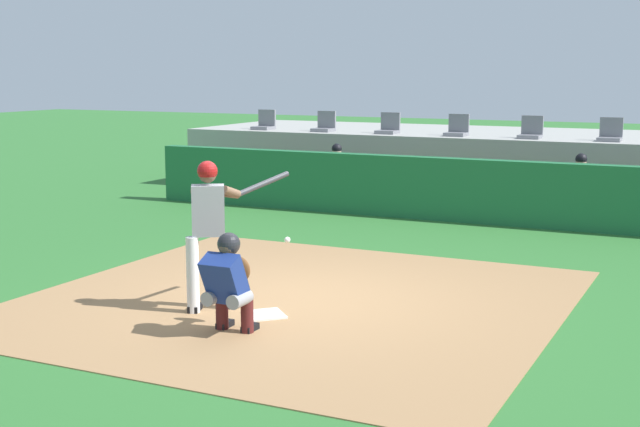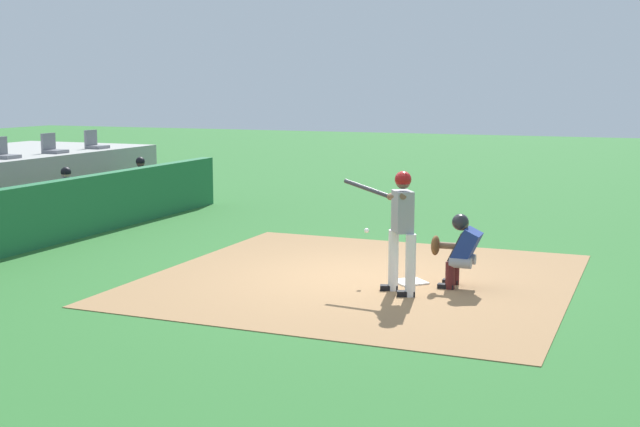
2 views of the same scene
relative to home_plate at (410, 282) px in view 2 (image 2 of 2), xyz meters
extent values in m
plane|color=#2D6B2D|center=(0.00, 0.80, -0.02)|extent=(80.00, 80.00, 0.00)
cube|color=#9E754C|center=(0.00, 0.80, -0.02)|extent=(6.40, 6.40, 0.01)
cube|color=white|center=(0.00, 0.00, 0.00)|extent=(0.62, 0.62, 0.02)
cylinder|color=silver|center=(-0.82, -0.24, 0.44)|extent=(0.15, 0.15, 0.92)
cylinder|color=silver|center=(-0.58, 0.09, 0.44)|extent=(0.15, 0.15, 0.92)
cube|color=gray|center=(-0.70, -0.07, 1.20)|extent=(0.45, 0.41, 0.60)
sphere|color=brown|center=(-0.70, -0.07, 1.63)|extent=(0.21, 0.21, 0.21)
sphere|color=maroon|center=(-0.70, -0.07, 1.66)|extent=(0.24, 0.24, 0.24)
cylinder|color=brown|center=(-0.67, 0.03, 1.41)|extent=(0.51, 0.42, 0.18)
cylinder|color=brown|center=(-0.48, 0.09, 1.41)|extent=(0.16, 0.27, 0.17)
cylinder|color=#333338|center=(-0.33, 0.60, 1.45)|extent=(0.31, 0.83, 0.24)
cube|color=black|center=(-0.84, -0.18, 0.02)|extent=(0.19, 0.28, 0.09)
cube|color=black|center=(-0.59, 0.15, 0.02)|extent=(0.19, 0.28, 0.09)
cylinder|color=gray|center=(-0.16, -0.81, 0.40)|extent=(0.16, 0.32, 0.16)
cylinder|color=#4C1919|center=(-0.16, -0.66, 0.19)|extent=(0.14, 0.14, 0.42)
cube|color=black|center=(-0.16, -0.60, 0.02)|extent=(0.11, 0.24, 0.08)
cylinder|color=gray|center=(0.16, -0.81, 0.40)|extent=(0.16, 0.32, 0.16)
cylinder|color=#4C1919|center=(0.16, -0.66, 0.19)|extent=(0.14, 0.14, 0.42)
cube|color=black|center=(0.16, -0.60, 0.02)|extent=(0.11, 0.24, 0.08)
cube|color=navy|center=(0.00, -0.86, 0.62)|extent=(0.41, 0.44, 0.57)
cube|color=#2D2D33|center=(0.00, -0.74, 0.62)|extent=(0.38, 0.26, 0.45)
sphere|color=brown|center=(0.00, -0.78, 0.96)|extent=(0.21, 0.21, 0.21)
sphere|color=#232328|center=(0.00, -0.76, 0.98)|extent=(0.25, 0.25, 0.25)
cylinder|color=brown|center=(-0.04, -0.63, 0.62)|extent=(0.11, 0.45, 0.10)
ellipsoid|color=brown|center=(-0.09, -0.41, 0.62)|extent=(0.28, 0.12, 0.30)
sphere|color=white|center=(-0.06, 0.69, 0.76)|extent=(0.07, 0.07, 0.07)
cube|color=#1E6638|center=(0.00, 7.30, 0.58)|extent=(13.00, 0.30, 1.20)
cylinder|color=#939399|center=(2.06, 8.05, 0.47)|extent=(0.15, 0.40, 0.15)
cylinder|color=#939399|center=(2.06, 7.85, 0.20)|extent=(0.13, 0.13, 0.45)
cube|color=maroon|center=(2.06, 7.80, 0.02)|extent=(0.11, 0.24, 0.08)
cylinder|color=#939399|center=(2.32, 8.05, 0.47)|extent=(0.15, 0.40, 0.15)
cylinder|color=#939399|center=(2.32, 7.85, 0.20)|extent=(0.13, 0.13, 0.45)
cube|color=maroon|center=(2.32, 7.80, 0.02)|extent=(0.11, 0.24, 0.08)
cube|color=navy|center=(2.19, 8.27, 0.74)|extent=(0.36, 0.22, 0.54)
sphere|color=tan|center=(2.19, 8.27, 1.13)|extent=(0.20, 0.20, 0.20)
sphere|color=black|center=(2.19, 8.27, 1.17)|extent=(0.22, 0.22, 0.22)
cylinder|color=tan|center=(1.99, 8.13, 0.63)|extent=(0.09, 0.41, 0.22)
cylinder|color=tan|center=(2.39, 8.13, 0.63)|extent=(0.09, 0.41, 0.22)
cylinder|color=#939399|center=(4.81, 8.05, 0.47)|extent=(0.15, 0.40, 0.15)
cylinder|color=#939399|center=(4.81, 7.85, 0.20)|extent=(0.13, 0.13, 0.45)
cube|color=maroon|center=(4.81, 7.80, 0.02)|extent=(0.11, 0.24, 0.08)
cylinder|color=#939399|center=(5.07, 8.05, 0.47)|extent=(0.15, 0.40, 0.15)
cylinder|color=#939399|center=(5.07, 7.85, 0.20)|extent=(0.13, 0.13, 0.45)
cube|color=maroon|center=(5.07, 7.80, 0.02)|extent=(0.11, 0.24, 0.08)
cube|color=navy|center=(4.94, 8.27, 0.74)|extent=(0.36, 0.22, 0.54)
sphere|color=brown|center=(4.94, 8.27, 1.13)|extent=(0.20, 0.20, 0.20)
sphere|color=black|center=(4.94, 8.27, 1.17)|extent=(0.22, 0.22, 0.22)
cylinder|color=brown|center=(4.74, 8.13, 0.63)|extent=(0.09, 0.41, 0.22)
cylinder|color=brown|center=(5.14, 8.13, 0.63)|extent=(0.09, 0.41, 0.22)
cube|color=slate|center=(2.44, 10.10, 1.42)|extent=(0.46, 0.46, 0.08)
cube|color=slate|center=(4.06, 10.10, 1.42)|extent=(0.46, 0.46, 0.08)
cube|color=slate|center=(4.06, 10.30, 1.66)|extent=(0.46, 0.06, 0.40)
cube|color=slate|center=(5.69, 10.10, 1.42)|extent=(0.46, 0.46, 0.08)
cube|color=slate|center=(5.69, 10.30, 1.66)|extent=(0.46, 0.06, 0.40)
camera|label=1|loc=(4.90, -8.66, 2.83)|focal=49.32mm
camera|label=2|loc=(-12.06, -3.46, 2.97)|focal=46.65mm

